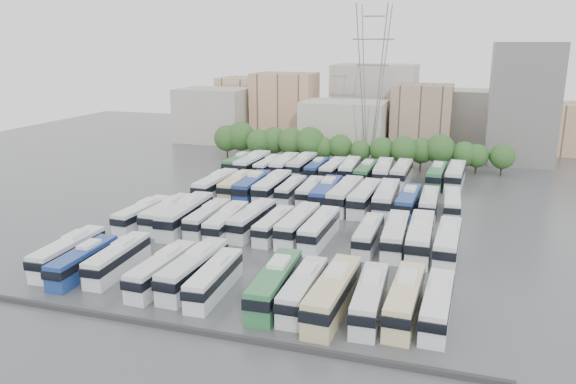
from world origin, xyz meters
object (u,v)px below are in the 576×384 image
(bus_r0_s6, at_px, (214,278))
(bus_r1_s0, at_px, (142,214))
(bus_r1_s5, at_px, (252,219))
(bus_r2_s12, at_px, (429,203))
(bus_r2_s8, at_px, (345,195))
(bus_r2_s10, at_px, (386,198))
(bus_r2_s11, at_px, (408,202))
(bus_r1_s7, at_px, (298,224))
(bus_r3_s7, at_px, (350,169))
(bus_r1_s4, at_px, (227,222))
(bus_r1_s1, at_px, (168,213))
(bus_r1_s3, at_px, (208,218))
(bus_r2_s7, at_px, (326,193))
(bus_r0_s2, at_px, (118,258))
(bus_r0_s13, at_px, (437,305))
(bus_r0_s12, at_px, (405,299))
(bus_r1_s8, at_px, (320,229))
(bus_r0_s10, at_px, (333,293))
(bus_r1_s6, at_px, (274,225))
(bus_r2_s1, at_px, (216,185))
(bus_r2_s2, at_px, (237,185))
(bus_r2_s9, at_px, (365,197))
(bus_r3_s5, at_px, (317,169))
(bus_r2_s3, at_px, (253,186))
(bus_r2_s6, at_px, (310,191))
(bus_r1_s11, at_px, (395,235))
(bus_r3_s8, at_px, (366,172))
(bus_r0_s9, at_px, (303,289))
(bus_r3_s3, at_px, (285,166))
(electricity_pylon, at_px, (372,76))
(bus_r3_s6, at_px, (333,170))
(bus_r0_s5, at_px, (194,269))
(bus_r1_s12, at_px, (420,237))
(bus_r3_s12, at_px, (437,175))
(bus_r3_s4, at_px, (302,165))
(bus_r3_s2, at_px, (269,166))
(bus_r1_s2, at_px, (185,215))
(bus_r0_s1, at_px, (83,261))
(bus_r3_s1, at_px, (253,164))
(bus_r3_s0, at_px, (239,163))
(bus_r2_s13, at_px, (452,204))
(bus_r0_s11, at_px, (370,298))
(bus_r0_s4, at_px, (162,270))
(bus_r0_s8, at_px, (275,284))
(bus_r2_s4, at_px, (272,187))
(bus_r1_s10, at_px, (368,235))
(bus_r1_s13, at_px, (448,242))
(bus_r2_s5, at_px, (291,190))
(bus_r0_s0, at_px, (69,252))

(bus_r0_s6, distance_m, bus_r1_s0, 26.40)
(bus_r1_s5, bearing_deg, bus_r2_s12, 37.47)
(bus_r2_s8, bearing_deg, bus_r2_s10, 2.49)
(bus_r2_s11, xyz_separation_m, bus_r2_s12, (3.13, 0.45, -0.11))
(bus_r1_s7, relative_size, bus_r3_s7, 1.02)
(bus_r1_s4, bearing_deg, bus_r1_s1, 170.79)
(bus_r1_s3, xyz_separation_m, bus_r1_s7, (13.24, 0.79, 0.14))
(bus_r1_s7, distance_m, bus_r2_s7, 16.52)
(bus_r0_s2, xyz_separation_m, bus_r0_s13, (36.18, -0.83, 0.01))
(bus_r0_s12, xyz_separation_m, bus_r1_s8, (-13.33, 18.03, -0.01))
(bus_r0_s10, bearing_deg, bus_r1_s6, 125.58)
(bus_r0_s13, xyz_separation_m, bus_r2_s1, (-39.39, 34.78, 0.24))
(bus_r1_s0, bearing_deg, bus_r2_s2, 74.23)
(bus_r0_s10, bearing_deg, bus_r2_s9, 97.09)
(bus_r3_s5, bearing_deg, bus_r3_s7, 8.66)
(bus_r2_s3, bearing_deg, bus_r1_s4, -80.96)
(bus_r1_s8, height_order, bus_r2_s6, bus_r1_s8)
(bus_r1_s11, height_order, bus_r3_s8, bus_r1_s11)
(bus_r0_s9, bearing_deg, bus_r3_s3, 109.48)
(electricity_pylon, relative_size, bus_r2_s7, 2.55)
(bus_r1_s3, distance_m, bus_r3_s6, 36.83)
(bus_r0_s5, relative_size, bus_r1_s6, 1.15)
(bus_r1_s12, height_order, bus_r3_s6, bus_r1_s12)
(electricity_pylon, relative_size, bus_r3_s12, 2.66)
(bus_r3_s4, height_order, bus_r3_s8, bus_r3_s4)
(bus_r3_s2, height_order, bus_r3_s5, bus_r3_s2)
(bus_r0_s13, relative_size, bus_r1_s2, 0.84)
(bus_r1_s3, bearing_deg, bus_r0_s1, -110.80)
(bus_r1_s1, distance_m, bus_r2_s8, 28.46)
(bus_r2_s2, xyz_separation_m, bus_r3_s1, (-3.33, 16.21, 0.20))
(electricity_pylon, xyz_separation_m, bus_r3_s7, (-0.49, -19.17, -16.79))
(bus_r1_s2, xyz_separation_m, bus_r3_s0, (-6.67, 36.15, -0.30))
(bus_r1_s5, distance_m, bus_r2_s13, 31.70)
(bus_r0_s11, height_order, bus_r1_s11, bus_r1_s11)
(bus_r0_s4, relative_size, bus_r1_s11, 0.94)
(bus_r0_s8, bearing_deg, bus_r2_s13, 63.27)
(bus_r1_s4, distance_m, bus_r1_s8, 13.17)
(bus_r2_s2, bearing_deg, bus_r2_s8, -5.39)
(bus_r1_s12, bearing_deg, bus_r2_s3, 148.35)
(bus_r1_s12, bearing_deg, bus_r2_s4, 144.56)
(bus_r1_s6, height_order, bus_r1_s10, bus_r1_s10)
(bus_r3_s7, bearing_deg, bus_r0_s9, -85.86)
(bus_r1_s13, height_order, bus_r2_s5, bus_r1_s13)
(electricity_pylon, distance_m, bus_r2_s2, 44.28)
(bus_r0_s8, height_order, bus_r3_s0, bus_r0_s8)
(bus_r0_s10, distance_m, bus_r2_s9, 36.10)
(bus_r0_s2, height_order, bus_r1_s5, bus_r1_s5)
(bus_r0_s1, xyz_separation_m, bus_r2_s8, (23.06, 36.06, 0.40))
(bus_r0_s12, bearing_deg, bus_r0_s13, 0.88)
(bus_r0_s8, bearing_deg, bus_r0_s0, 174.62)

